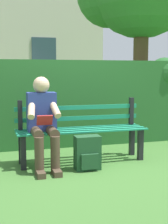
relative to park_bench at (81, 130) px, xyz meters
name	(u,v)px	position (x,y,z in m)	size (l,w,h in m)	color
ground	(82,162)	(0.00, 0.05, -0.44)	(60.00, 60.00, 0.00)	#3D6B2D
park_bench	(81,130)	(0.00, 0.00, 0.00)	(1.82, 0.45, 0.88)	black
person_seated	(43,120)	(0.56, 0.16, 0.20)	(0.44, 0.73, 1.20)	navy
hedge_backdrop	(69,101)	(-0.11, -1.13, 0.31)	(6.06, 0.71, 1.53)	#265B28
backpack	(87,153)	(0.03, 0.42, -0.22)	(0.33, 0.26, 0.44)	#1E4728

